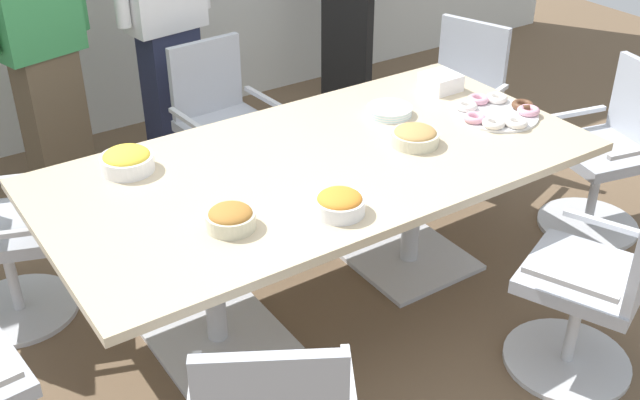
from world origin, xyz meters
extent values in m
cube|color=brown|center=(0.00, 0.00, -0.01)|extent=(10.00, 10.00, 0.01)
cube|color=#CCB793|center=(0.00, 0.00, 0.73)|extent=(2.40, 1.20, 0.04)
cube|color=silver|center=(-0.55, 0.00, 0.01)|extent=(0.56, 0.56, 0.02)
cylinder|color=silver|center=(-0.55, 0.00, 0.37)|extent=(0.09, 0.09, 0.69)
cube|color=silver|center=(0.55, 0.00, 0.01)|extent=(0.56, 0.56, 0.02)
cylinder|color=silver|center=(0.55, 0.00, 0.37)|extent=(0.09, 0.09, 0.69)
cylinder|color=silver|center=(-1.23, 0.70, 0.01)|extent=(0.69, 0.69, 0.02)
cylinder|color=silver|center=(-1.23, 0.70, 0.23)|extent=(0.05, 0.05, 0.41)
cube|color=#ADB2BC|center=(-1.23, 0.70, 0.46)|extent=(0.59, 0.59, 0.06)
cube|color=silver|center=(-1.15, 0.93, 0.58)|extent=(0.36, 0.15, 0.02)
cube|color=silver|center=(-1.01, -0.80, 0.58)|extent=(0.21, 0.33, 0.02)
cube|color=silver|center=(-0.59, -1.04, 0.58)|extent=(0.21, 0.33, 0.02)
cylinder|color=silver|center=(0.63, -0.97, 0.01)|extent=(0.71, 0.71, 0.02)
cylinder|color=silver|center=(0.63, -0.97, 0.23)|extent=(0.05, 0.05, 0.41)
cube|color=#ADB2BC|center=(0.63, -0.97, 0.46)|extent=(0.60, 0.60, 0.06)
cube|color=silver|center=(0.41, -1.06, 0.58)|extent=(0.17, 0.35, 0.02)
cube|color=silver|center=(0.86, -0.88, 0.58)|extent=(0.17, 0.35, 0.02)
cylinder|color=silver|center=(1.59, -0.29, 0.01)|extent=(0.64, 0.64, 0.02)
cylinder|color=silver|center=(1.59, -0.29, 0.23)|extent=(0.05, 0.05, 0.41)
cube|color=#ADB2BC|center=(1.59, -0.29, 0.46)|extent=(0.55, 0.55, 0.06)
cube|color=silver|center=(1.53, -0.53, 0.58)|extent=(0.37, 0.11, 0.02)
cube|color=silver|center=(1.64, -0.05, 0.58)|extent=(0.37, 0.11, 0.02)
cylinder|color=silver|center=(1.35, 0.61, 0.01)|extent=(0.68, 0.68, 0.02)
cylinder|color=silver|center=(1.35, 0.61, 0.23)|extent=(0.05, 0.05, 0.41)
cube|color=#ADB2BC|center=(1.35, 0.61, 0.46)|extent=(0.58, 0.58, 0.06)
cube|color=#ADB2BC|center=(1.55, 0.67, 0.70)|extent=(0.17, 0.43, 0.42)
cube|color=silver|center=(1.42, 0.37, 0.58)|extent=(0.36, 0.14, 0.02)
cube|color=silver|center=(1.27, 0.84, 0.58)|extent=(0.36, 0.14, 0.02)
cylinder|color=silver|center=(0.09, 1.05, 0.01)|extent=(0.57, 0.57, 0.02)
cylinder|color=silver|center=(0.09, 1.05, 0.23)|extent=(0.05, 0.05, 0.41)
cube|color=#ADB2BC|center=(0.09, 1.05, 0.46)|extent=(0.49, 0.49, 0.06)
cube|color=#ADB2BC|center=(0.08, 1.26, 0.70)|extent=(0.44, 0.07, 0.42)
cube|color=silver|center=(0.34, 1.06, 0.58)|extent=(0.05, 0.37, 0.02)
cube|color=silver|center=(-0.15, 1.03, 0.58)|extent=(0.05, 0.37, 0.02)
cube|color=brown|center=(-0.68, 1.64, 0.44)|extent=(0.36, 0.27, 0.88)
cube|color=#232842|center=(0.03, 1.63, 0.44)|extent=(0.35, 0.24, 0.88)
cube|color=black|center=(1.39, 1.72, 0.45)|extent=(0.36, 0.37, 0.89)
cylinder|color=white|center=(-0.18, -0.40, 0.78)|extent=(0.20, 0.20, 0.06)
ellipsoid|color=orange|center=(-0.18, -0.40, 0.81)|extent=(0.17, 0.17, 0.06)
cylinder|color=beige|center=(-0.58, -0.26, 0.78)|extent=(0.19, 0.19, 0.06)
ellipsoid|color=#AD702D|center=(-0.58, -0.26, 0.81)|extent=(0.17, 0.17, 0.05)
cylinder|color=beige|center=(0.44, -0.11, 0.78)|extent=(0.22, 0.22, 0.06)
ellipsoid|color=tan|center=(0.44, -0.11, 0.81)|extent=(0.19, 0.19, 0.05)
cylinder|color=white|center=(-0.72, 0.38, 0.78)|extent=(0.23, 0.23, 0.07)
ellipsoid|color=yellow|center=(-0.72, 0.38, 0.82)|extent=(0.20, 0.20, 0.06)
cylinder|color=white|center=(0.97, -0.09, 0.76)|extent=(0.40, 0.40, 0.01)
torus|color=brown|center=(1.12, -0.12, 0.78)|extent=(0.11, 0.11, 0.03)
torus|color=white|center=(1.07, 0.02, 0.78)|extent=(0.11, 0.11, 0.03)
torus|color=pink|center=(0.99, 0.06, 0.78)|extent=(0.11, 0.11, 0.03)
torus|color=white|center=(0.88, 0.03, 0.78)|extent=(0.11, 0.11, 0.03)
torus|color=pink|center=(0.82, -0.09, 0.78)|extent=(0.11, 0.11, 0.03)
torus|color=white|center=(0.85, -0.19, 0.78)|extent=(0.11, 0.11, 0.03)
torus|color=white|center=(0.94, -0.24, 0.78)|extent=(0.11, 0.11, 0.03)
torus|color=pink|center=(1.09, -0.18, 0.78)|extent=(0.11, 0.11, 0.03)
cylinder|color=white|center=(0.54, 0.21, 0.75)|extent=(0.22, 0.22, 0.01)
cylinder|color=silver|center=(0.54, 0.21, 0.76)|extent=(0.22, 0.22, 0.01)
cylinder|color=white|center=(0.54, 0.21, 0.77)|extent=(0.22, 0.22, 0.01)
cylinder|color=silver|center=(0.54, 0.21, 0.77)|extent=(0.22, 0.22, 0.01)
cylinder|color=white|center=(0.54, 0.21, 0.78)|extent=(0.22, 0.22, 0.01)
cylinder|color=silver|center=(0.54, 0.21, 0.78)|extent=(0.22, 0.22, 0.01)
cylinder|color=white|center=(0.54, 0.21, 0.79)|extent=(0.22, 0.22, 0.01)
cube|color=white|center=(0.96, 0.30, 0.79)|extent=(0.17, 0.17, 0.09)
camera|label=1|loc=(-1.67, -2.49, 2.34)|focal=43.93mm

